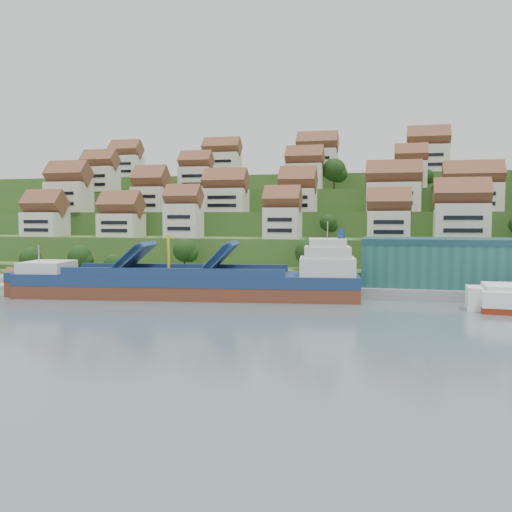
# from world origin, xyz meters

# --- Properties ---
(ground) EXTENTS (300.00, 300.00, 0.00)m
(ground) POSITION_xyz_m (0.00, 0.00, 0.00)
(ground) COLOR slate
(ground) RESTS_ON ground
(quay) EXTENTS (180.00, 14.00, 2.20)m
(quay) POSITION_xyz_m (20.00, 15.00, 1.10)
(quay) COLOR gray
(quay) RESTS_ON ground
(pebble_beach) EXTENTS (45.00, 20.00, 1.00)m
(pebble_beach) POSITION_xyz_m (-58.00, 12.00, 0.50)
(pebble_beach) COLOR gray
(pebble_beach) RESTS_ON ground
(hillside) EXTENTS (260.00, 128.00, 31.00)m
(hillside) POSITION_xyz_m (0.00, 103.55, 10.66)
(hillside) COLOR #2D4C1E
(hillside) RESTS_ON ground
(hillside_village) EXTENTS (155.23, 63.05, 29.06)m
(hillside_village) POSITION_xyz_m (2.86, 60.86, 24.43)
(hillside_village) COLOR beige
(hillside_village) RESTS_ON ground
(hillside_trees) EXTENTS (145.34, 62.45, 31.97)m
(hillside_trees) POSITION_xyz_m (-6.93, 44.94, 17.08)
(hillside_trees) COLOR #1B3B13
(hillside_trees) RESTS_ON ground
(flagpole) EXTENTS (1.28, 0.16, 8.00)m
(flagpole) POSITION_xyz_m (18.11, 10.00, 6.88)
(flagpole) COLOR gray
(flagpole) RESTS_ON quay
(beach_huts) EXTENTS (14.40, 3.70, 2.20)m
(beach_huts) POSITION_xyz_m (-60.00, 10.75, 2.10)
(beach_huts) COLOR white
(beach_huts) RESTS_ON pebble_beach
(cargo_ship) EXTENTS (71.18, 20.46, 15.50)m
(cargo_ship) POSITION_xyz_m (-11.09, 1.70, 3.02)
(cargo_ship) COLOR brown
(cargo_ship) RESTS_ON ground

